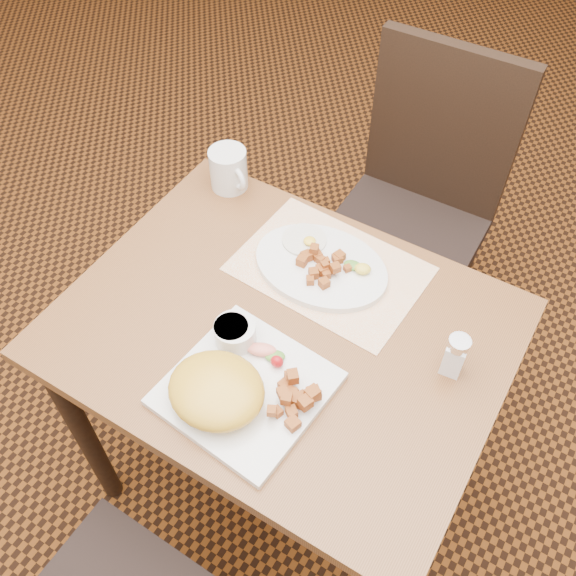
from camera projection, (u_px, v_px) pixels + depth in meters
The scene contains 15 objects.
ground at pixel (284, 473), 1.90m from camera, with size 8.00×8.00×0.00m, color black.
table at pixel (283, 355), 1.41m from camera, with size 0.90×0.70×0.75m.
chair_far at pixel (417, 199), 1.87m from camera, with size 0.43×0.44×0.97m.
placemat at pixel (330, 269), 1.42m from camera, with size 0.40×0.28×0.00m, color white.
plate_square at pixel (246, 389), 1.22m from camera, with size 0.28×0.28×0.02m, color silver.
plate_oval at pixel (321, 266), 1.41m from camera, with size 0.30×0.23×0.02m, color silver, non-canonical shape.
hollandaise_mound at pixel (216, 390), 1.17m from camera, with size 0.19×0.16×0.07m.
ramekin at pixel (235, 332), 1.26m from camera, with size 0.08×0.08×0.05m.
garnish_sq at pixel (268, 354), 1.25m from camera, with size 0.09×0.05×0.03m.
fried_egg at pixel (305, 240), 1.44m from camera, with size 0.10×0.10×0.02m.
garnish_ov at pixel (359, 267), 1.39m from camera, with size 0.07×0.04×0.02m.
salt_shaker at pixel (455, 355), 1.22m from camera, with size 0.05×0.05×0.10m.
coffee_mug at pixel (229, 169), 1.55m from camera, with size 0.12×0.09×0.10m.
home_fries_sq at pixel (295, 397), 1.18m from camera, with size 0.09×0.11×0.04m.
home_fries_ov at pixel (322, 265), 1.39m from camera, with size 0.12×0.12×0.03m.
Camera 1 is at (0.41, -0.66, 1.82)m, focal length 40.00 mm.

